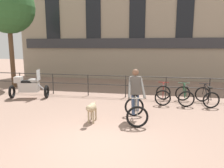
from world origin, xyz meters
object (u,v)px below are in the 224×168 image
cyclist_with_bike (135,98)px  parked_bicycle_mid_right (207,96)px  parked_bicycle_mid_left (184,95)px  dog (92,108)px  parked_bicycle_near_lamp (163,95)px  parked_motorcycle (29,86)px

cyclist_with_bike → parked_bicycle_mid_right: cyclist_with_bike is taller
parked_bicycle_mid_left → parked_bicycle_mid_right: 0.89m
dog → parked_bicycle_near_lamp: (2.32, 3.00, -0.11)m
parked_bicycle_mid_right → dog: bearing=29.1°
parked_bicycle_mid_left → parked_bicycle_mid_right: (0.89, 0.00, -0.00)m
parked_bicycle_near_lamp → parked_bicycle_mid_left: same height
parked_motorcycle → parked_bicycle_near_lamp: 6.19m
dog → parked_bicycle_mid_right: bearing=34.2°
cyclist_with_bike → parked_bicycle_mid_right: (2.75, 2.50, -0.41)m
parked_bicycle_near_lamp → parked_bicycle_mid_right: size_ratio=0.96×
cyclist_with_bike → parked_bicycle_near_lamp: cyclist_with_bike is taller
dog → parked_bicycle_mid_right: 5.09m
dog → parked_bicycle_mid_left: size_ratio=0.82×
parked_bicycle_near_lamp → parked_bicycle_mid_right: (1.78, 0.00, 0.00)m
parked_motorcycle → parked_bicycle_mid_right: size_ratio=1.55×
dog → cyclist_with_bike: bearing=18.3°
dog → parked_bicycle_near_lamp: size_ratio=0.81×
parked_bicycle_mid_left → dog: bearing=41.8°
parked_motorcycle → parked_bicycle_mid_left: size_ratio=1.63×
parked_bicycle_mid_left → cyclist_with_bike: bearing=52.2°
parked_motorcycle → parked_bicycle_near_lamp: bearing=-99.4°
parked_motorcycle → cyclist_with_bike: bearing=-125.0°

